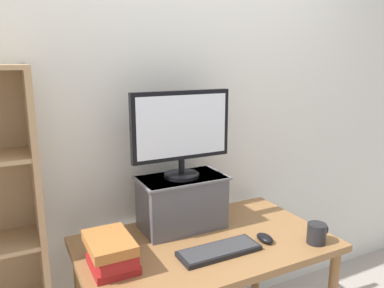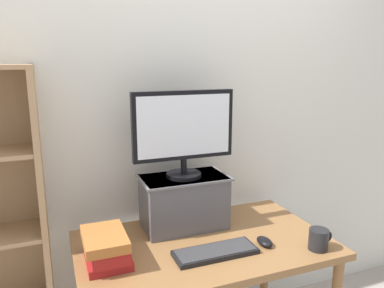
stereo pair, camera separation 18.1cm
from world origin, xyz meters
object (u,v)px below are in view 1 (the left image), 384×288
computer_mouse (265,238)px  coffee_mug (317,233)px  computer_monitor (181,130)px  desk (205,257)px  riser_box (182,201)px  book_stack (111,252)px  keyboard (219,251)px

computer_mouse → coffee_mug: 0.25m
computer_mouse → computer_monitor: bearing=131.1°
desk → riser_box: (-0.03, 0.20, 0.23)m
desk → computer_mouse: (0.26, -0.14, 0.10)m
book_stack → desk: bearing=3.5°
computer_monitor → book_stack: computer_monitor is taller
desk → riser_box: bearing=99.5°
keyboard → coffee_mug: size_ratio=3.15×
desk → book_stack: 0.51m
keyboard → coffee_mug: (0.48, -0.13, 0.04)m
computer_monitor → computer_mouse: (0.29, -0.34, -0.51)m
desk → keyboard: size_ratio=3.16×
desk → computer_mouse: 0.31m
computer_monitor → desk: bearing=-80.4°
computer_mouse → coffee_mug: bearing=-30.4°
computer_monitor → computer_mouse: size_ratio=5.14×
book_stack → keyboard: bearing=-12.4°
riser_box → book_stack: (-0.45, -0.23, -0.07)m
computer_mouse → coffee_mug: size_ratio=0.84×
computer_mouse → book_stack: bearing=171.5°
computer_mouse → desk: bearing=151.8°
desk → computer_mouse: bearing=-28.2°
computer_monitor → book_stack: (-0.45, -0.23, -0.46)m
book_stack → riser_box: bearing=27.0°
riser_box → coffee_mug: (0.51, -0.47, -0.10)m
computer_monitor → coffee_mug: (0.51, -0.46, -0.48)m
keyboard → desk: bearing=89.1°
coffee_mug → computer_monitor: bearing=137.7°
riser_box → desk: bearing=-80.5°
keyboard → coffee_mug: coffee_mug is taller
book_stack → computer_monitor: bearing=26.9°
riser_box → book_stack: bearing=-153.0°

